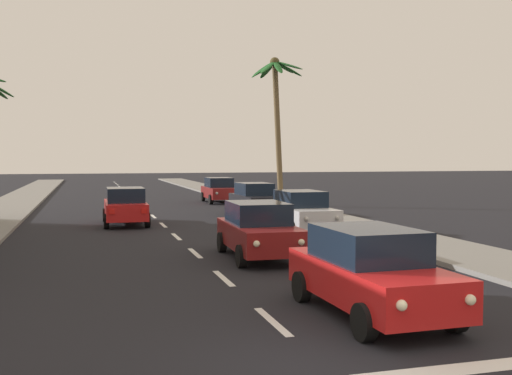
# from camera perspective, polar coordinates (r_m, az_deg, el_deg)

# --- Properties ---
(ground_plane) EXTENTS (220.00, 220.00, 0.00)m
(ground_plane) POSITION_cam_1_polar(r_m,az_deg,el_deg) (9.06, 6.56, -16.67)
(ground_plane) COLOR black
(sidewalk_right) EXTENTS (3.20, 110.00, 0.14)m
(sidewalk_right) POSITION_cam_1_polar(r_m,az_deg,el_deg) (30.15, 5.80, -2.78)
(sidewalk_right) COLOR gray
(sidewalk_right) RESTS_ON ground
(lane_markings) EXTENTS (4.28, 88.19, 0.01)m
(lane_markings) POSITION_cam_1_polar(r_m,az_deg,el_deg) (28.25, -8.21, -3.31)
(lane_markings) COLOR silver
(lane_markings) RESTS_ON ground
(traffic_signal_mast) EXTENTS (10.64, 0.41, 7.34)m
(traffic_signal_mast) POSITION_cam_1_polar(r_m,az_deg,el_deg) (10.29, 22.74, 15.26)
(traffic_signal_mast) COLOR #2D2D33
(traffic_signal_mast) RESTS_ON ground
(sedan_lead_at_stop_bar) EXTENTS (2.01, 4.48, 1.68)m
(sedan_lead_at_stop_bar) POSITION_cam_1_polar(r_m,az_deg,el_deg) (11.77, 10.80, -7.82)
(sedan_lead_at_stop_bar) COLOR red
(sedan_lead_at_stop_bar) RESTS_ON ground
(sedan_third_in_queue) EXTENTS (2.05, 4.49, 1.68)m
(sedan_third_in_queue) POSITION_cam_1_polar(r_m,az_deg,el_deg) (18.05, 0.24, -4.05)
(sedan_third_in_queue) COLOR maroon
(sedan_third_in_queue) RESTS_ON ground
(sedan_oncoming_far) EXTENTS (1.98, 4.46, 1.68)m
(sedan_oncoming_far) POSITION_cam_1_polar(r_m,az_deg,el_deg) (27.60, -12.35, -1.72)
(sedan_oncoming_far) COLOR red
(sedan_oncoming_far) RESTS_ON ground
(sedan_parked_nearest_kerb) EXTENTS (1.96, 4.46, 1.68)m
(sedan_parked_nearest_kerb) POSITION_cam_1_polar(r_m,az_deg,el_deg) (24.38, 4.32, -2.26)
(sedan_parked_nearest_kerb) COLOR silver
(sedan_parked_nearest_kerb) RESTS_ON ground
(sedan_parked_mid_kerb) EXTENTS (2.05, 4.49, 1.68)m
(sedan_parked_mid_kerb) POSITION_cam_1_polar(r_m,az_deg,el_deg) (31.84, -0.12, -1.05)
(sedan_parked_mid_kerb) COLOR black
(sedan_parked_mid_kerb) RESTS_ON ground
(sedan_parked_far_kerb) EXTENTS (1.97, 4.46, 1.68)m
(sedan_parked_far_kerb) POSITION_cam_1_polar(r_m,az_deg,el_deg) (40.37, -3.52, -0.23)
(sedan_parked_far_kerb) COLOR maroon
(sedan_parked_far_kerb) RESTS_ON ground
(palm_right_third) EXTENTS (3.48, 3.58, 9.24)m
(palm_right_third) POSITION_cam_1_polar(r_m,az_deg,el_deg) (37.50, 1.96, 8.31)
(palm_right_third) COLOR brown
(palm_right_third) RESTS_ON ground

